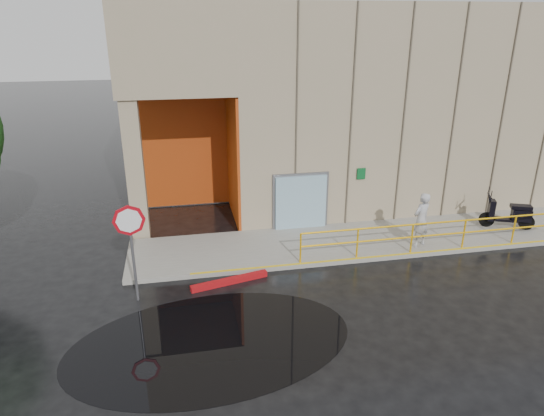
# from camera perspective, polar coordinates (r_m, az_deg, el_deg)

# --- Properties ---
(ground) EXTENTS (120.00, 120.00, 0.00)m
(ground) POSITION_cam_1_polar(r_m,az_deg,el_deg) (13.28, 8.92, -12.88)
(ground) COLOR black
(ground) RESTS_ON ground
(sidewalk) EXTENTS (20.00, 3.00, 0.15)m
(sidewalk) POSITION_cam_1_polar(r_m,az_deg,el_deg) (18.34, 16.03, -3.19)
(sidewalk) COLOR gray
(sidewalk) RESTS_ON ground
(building) EXTENTS (20.00, 10.17, 8.00)m
(building) POSITION_cam_1_polar(r_m,az_deg,el_deg) (23.36, 12.37, 12.86)
(building) COLOR gray
(building) RESTS_ON ground
(guardrail) EXTENTS (9.56, 0.06, 1.03)m
(guardrail) POSITION_cam_1_polar(r_m,az_deg,el_deg) (17.15, 18.97, -3.06)
(guardrail) COLOR #EFAD0C
(guardrail) RESTS_ON sidewalk
(person) EXTENTS (0.82, 0.70, 1.90)m
(person) POSITION_cam_1_polar(r_m,az_deg,el_deg) (17.13, 17.14, -1.33)
(person) COLOR #B0B0B5
(person) RESTS_ON sidewalk
(scooter) EXTENTS (1.98, 1.31, 1.50)m
(scooter) POSITION_cam_1_polar(r_m,az_deg,el_deg) (19.84, 26.19, 0.18)
(scooter) COLOR black
(scooter) RESTS_ON sidewalk
(stop_sign) EXTENTS (0.86, 0.13, 2.87)m
(stop_sign) POSITION_cam_1_polar(r_m,az_deg,el_deg) (13.52, -16.32, -2.87)
(stop_sign) COLOR slate
(stop_sign) RESTS_ON ground
(red_curb) EXTENTS (2.37, 0.74, 0.18)m
(red_curb) POSITION_cam_1_polar(r_m,az_deg,el_deg) (14.74, -5.01, -8.55)
(red_curb) COLOR #A00D11
(red_curb) RESTS_ON ground
(puddle) EXTENTS (7.44, 5.01, 0.01)m
(puddle) POSITION_cam_1_polar(r_m,az_deg,el_deg) (12.43, -7.17, -15.39)
(puddle) COLOR black
(puddle) RESTS_ON ground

